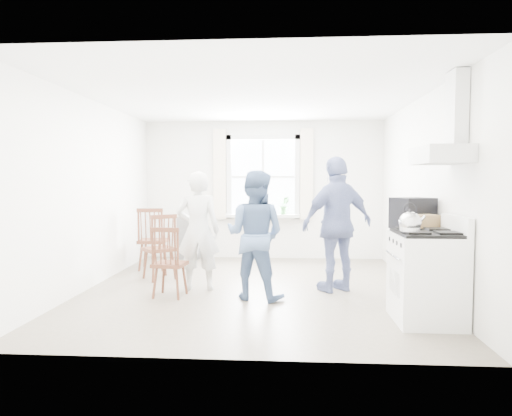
% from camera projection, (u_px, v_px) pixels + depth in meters
% --- Properties ---
extents(room_shell, '(4.62, 5.12, 2.64)m').
position_uv_depth(room_shell, '(254.00, 194.00, 6.18)').
color(room_shell, '#776B5B').
rests_on(room_shell, ground).
extents(window_assembly, '(1.88, 0.24, 1.70)m').
position_uv_depth(window_assembly, '(263.00, 182.00, 8.61)').
color(window_assembly, white).
rests_on(window_assembly, room_shell).
extents(range_hood, '(0.45, 0.76, 0.94)m').
position_uv_depth(range_hood, '(446.00, 139.00, 4.66)').
color(range_hood, silver).
rests_on(range_hood, room_shell).
extents(shelf_unit, '(0.40, 0.30, 0.80)m').
position_uv_depth(shelf_unit, '(189.00, 238.00, 8.65)').
color(shelf_unit, slate).
rests_on(shelf_unit, ground).
extents(gas_stove, '(0.68, 0.76, 1.12)m').
position_uv_depth(gas_stove, '(427.00, 276.00, 4.76)').
color(gas_stove, white).
rests_on(gas_stove, ground).
extents(kettle, '(0.22, 0.22, 0.31)m').
position_uv_depth(kettle, '(410.00, 223.00, 4.60)').
color(kettle, silver).
rests_on(kettle, gas_stove).
extents(low_cabinet, '(0.50, 0.55, 0.90)m').
position_uv_depth(low_cabinet, '(415.00, 267.00, 5.45)').
color(low_cabinet, silver).
rests_on(low_cabinet, ground).
extents(stereo_stack, '(0.53, 0.51, 0.37)m').
position_uv_depth(stereo_stack, '(413.00, 213.00, 5.48)').
color(stereo_stack, black).
rests_on(stereo_stack, low_cabinet).
extents(cardboard_box, '(0.35, 0.30, 0.19)m').
position_uv_depth(cardboard_box, '(423.00, 223.00, 5.19)').
color(cardboard_box, '#9E7C4C').
rests_on(cardboard_box, low_cabinet).
extents(windsor_chair_a, '(0.47, 0.46, 1.04)m').
position_uv_depth(windsor_chair_a, '(151.00, 232.00, 7.48)').
color(windsor_chair_a, '#4F2819').
rests_on(windsor_chair_a, ground).
extents(windsor_chair_b, '(0.43, 0.42, 0.91)m').
position_uv_depth(windsor_chair_b, '(167.00, 255.00, 5.70)').
color(windsor_chair_b, '#4F2819').
rests_on(windsor_chair_b, ground).
extents(windsor_chair_c, '(0.58, 0.58, 0.99)m').
position_uv_depth(windsor_chair_c, '(162.00, 240.00, 6.74)').
color(windsor_chair_c, '#4F2819').
rests_on(windsor_chair_c, ground).
extents(person_left, '(0.62, 0.62, 1.61)m').
position_uv_depth(person_left, '(198.00, 231.00, 6.14)').
color(person_left, silver).
rests_on(person_left, ground).
extents(person_mid, '(0.99, 0.99, 1.60)m').
position_uv_depth(person_mid, '(255.00, 235.00, 5.69)').
color(person_mid, slate).
rests_on(person_mid, ground).
extents(person_right, '(1.43, 1.43, 1.80)m').
position_uv_depth(person_right, '(338.00, 224.00, 6.07)').
color(person_right, navy).
rests_on(person_right, ground).
extents(potted_plant, '(0.22, 0.22, 0.33)m').
position_uv_depth(potted_plant, '(284.00, 205.00, 8.52)').
color(potted_plant, '#367A36').
rests_on(potted_plant, window_assembly).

